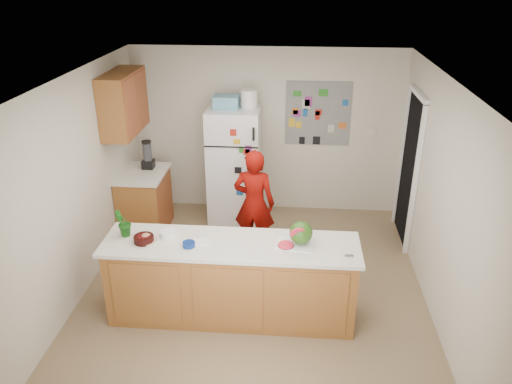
# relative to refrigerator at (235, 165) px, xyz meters

# --- Properties ---
(floor) EXTENTS (4.00, 4.50, 0.02)m
(floor) POSITION_rel_refrigerator_xyz_m (0.45, -1.88, -0.86)
(floor) COLOR brown
(floor) RESTS_ON ground
(wall_back) EXTENTS (4.00, 0.02, 2.50)m
(wall_back) POSITION_rel_refrigerator_xyz_m (0.45, 0.38, 0.40)
(wall_back) COLOR beige
(wall_back) RESTS_ON ground
(wall_left) EXTENTS (0.02, 4.50, 2.50)m
(wall_left) POSITION_rel_refrigerator_xyz_m (-1.56, -1.88, 0.40)
(wall_left) COLOR beige
(wall_left) RESTS_ON ground
(wall_right) EXTENTS (0.02, 4.50, 2.50)m
(wall_right) POSITION_rel_refrigerator_xyz_m (2.46, -1.88, 0.40)
(wall_right) COLOR beige
(wall_right) RESTS_ON ground
(ceiling) EXTENTS (4.00, 4.50, 0.02)m
(ceiling) POSITION_rel_refrigerator_xyz_m (0.45, -1.88, 1.66)
(ceiling) COLOR white
(ceiling) RESTS_ON wall_back
(doorway) EXTENTS (0.03, 0.85, 2.04)m
(doorway) POSITION_rel_refrigerator_xyz_m (2.44, -0.43, 0.17)
(doorway) COLOR black
(doorway) RESTS_ON ground
(peninsula_base) EXTENTS (2.60, 0.62, 0.88)m
(peninsula_base) POSITION_rel_refrigerator_xyz_m (0.25, -2.38, -0.41)
(peninsula_base) COLOR brown
(peninsula_base) RESTS_ON floor
(peninsula_top) EXTENTS (2.68, 0.70, 0.04)m
(peninsula_top) POSITION_rel_refrigerator_xyz_m (0.25, -2.38, 0.05)
(peninsula_top) COLOR silver
(peninsula_top) RESTS_ON peninsula_base
(side_counter_base) EXTENTS (0.60, 0.80, 0.86)m
(side_counter_base) POSITION_rel_refrigerator_xyz_m (-1.24, -0.53, -0.42)
(side_counter_base) COLOR brown
(side_counter_base) RESTS_ON floor
(side_counter_top) EXTENTS (0.64, 0.84, 0.04)m
(side_counter_top) POSITION_rel_refrigerator_xyz_m (-1.24, -0.53, 0.03)
(side_counter_top) COLOR silver
(side_counter_top) RESTS_ON side_counter_base
(upper_cabinets) EXTENTS (0.35, 1.00, 0.80)m
(upper_cabinets) POSITION_rel_refrigerator_xyz_m (-1.37, -0.58, 1.05)
(upper_cabinets) COLOR brown
(upper_cabinets) RESTS_ON wall_left
(refrigerator) EXTENTS (0.75, 0.70, 1.70)m
(refrigerator) POSITION_rel_refrigerator_xyz_m (0.00, 0.00, 0.00)
(refrigerator) COLOR silver
(refrigerator) RESTS_ON floor
(fridge_top_bin) EXTENTS (0.35, 0.28, 0.18)m
(fridge_top_bin) POSITION_rel_refrigerator_xyz_m (-0.10, 0.00, 0.94)
(fridge_top_bin) COLOR #5999B2
(fridge_top_bin) RESTS_ON refrigerator
(photo_collage) EXTENTS (0.95, 0.01, 0.95)m
(photo_collage) POSITION_rel_refrigerator_xyz_m (1.20, 0.36, 0.70)
(photo_collage) COLOR slate
(photo_collage) RESTS_ON wall_back
(person) EXTENTS (0.57, 0.41, 1.47)m
(person) POSITION_rel_refrigerator_xyz_m (0.38, -1.06, -0.11)
(person) COLOR #750A05
(person) RESTS_ON floor
(blender_appliance) EXTENTS (0.12, 0.12, 0.38)m
(blender_appliance) POSITION_rel_refrigerator_xyz_m (-1.19, -0.36, 0.24)
(blender_appliance) COLOR black
(blender_appliance) RESTS_ON side_counter_top
(cutting_board) EXTENTS (0.39, 0.31, 0.01)m
(cutting_board) POSITION_rel_refrigerator_xyz_m (0.91, -2.36, 0.08)
(cutting_board) COLOR silver
(cutting_board) RESTS_ON peninsula_top
(watermelon) EXTENTS (0.24, 0.24, 0.24)m
(watermelon) POSITION_rel_refrigerator_xyz_m (0.97, -2.34, 0.20)
(watermelon) COLOR #2C5D14
(watermelon) RESTS_ON cutting_board
(watermelon_slice) EXTENTS (0.16, 0.16, 0.02)m
(watermelon_slice) POSITION_rel_refrigerator_xyz_m (0.82, -2.41, 0.09)
(watermelon_slice) COLOR red
(watermelon_slice) RESTS_ON cutting_board
(cherry_bowl) EXTENTS (0.23, 0.23, 0.07)m
(cherry_bowl) POSITION_rel_refrigerator_xyz_m (-0.65, -2.43, 0.11)
(cherry_bowl) COLOR black
(cherry_bowl) RESTS_ON peninsula_top
(white_bowl) EXTENTS (0.23, 0.23, 0.06)m
(white_bowl) POSITION_rel_refrigerator_xyz_m (-0.43, -2.29, 0.10)
(white_bowl) COLOR white
(white_bowl) RESTS_ON peninsula_top
(cobalt_bowl) EXTENTS (0.13, 0.13, 0.05)m
(cobalt_bowl) POSITION_rel_refrigerator_xyz_m (-0.17, -2.48, 0.10)
(cobalt_bowl) COLOR navy
(cobalt_bowl) RESTS_ON peninsula_top
(plate) EXTENTS (0.24, 0.24, 0.02)m
(plate) POSITION_rel_refrigerator_xyz_m (-0.63, -2.41, 0.08)
(plate) COLOR #B5A58D
(plate) RESTS_ON peninsula_top
(paper_towel) EXTENTS (0.19, 0.18, 0.02)m
(paper_towel) POSITION_rel_refrigerator_xyz_m (-0.06, -2.40, 0.08)
(paper_towel) COLOR white
(paper_towel) RESTS_ON peninsula_top
(keys) EXTENTS (0.09, 0.04, 0.01)m
(keys) POSITION_rel_refrigerator_xyz_m (1.45, -2.54, 0.08)
(keys) COLOR gray
(keys) RESTS_ON peninsula_top
(potted_plant) EXTENTS (0.21, 0.22, 0.31)m
(potted_plant) POSITION_rel_refrigerator_xyz_m (-0.89, -2.33, 0.22)
(potted_plant) COLOR #0B430B
(potted_plant) RESTS_ON peninsula_top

